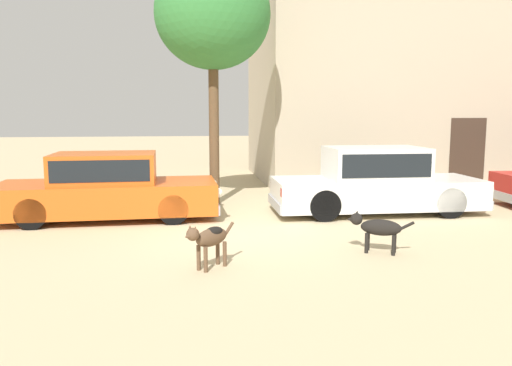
% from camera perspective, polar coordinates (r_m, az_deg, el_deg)
% --- Properties ---
extents(ground_plane, '(80.00, 80.00, 0.00)m').
position_cam_1_polar(ground_plane, '(9.81, -1.49, -5.40)').
color(ground_plane, tan).
extents(parked_sedan_nearest, '(4.74, 1.86, 1.41)m').
position_cam_1_polar(parked_sedan_nearest, '(11.25, -16.35, -0.39)').
color(parked_sedan_nearest, '#D15619').
rests_on(parked_sedan_nearest, ground_plane).
extents(parked_sedan_second, '(4.78, 1.77, 1.49)m').
position_cam_1_polar(parked_sedan_second, '(11.77, 13.26, 0.24)').
color(parked_sedan_second, silver).
rests_on(parked_sedan_second, ground_plane).
extents(apartment_block, '(16.39, 6.06, 9.14)m').
position_cam_1_polar(apartment_block, '(20.17, 24.87, 13.77)').
color(apartment_block, tan).
rests_on(apartment_block, ground_plane).
extents(stray_dog_spotted, '(0.78, 0.70, 0.70)m').
position_cam_1_polar(stray_dog_spotted, '(7.42, -5.26, -6.11)').
color(stray_dog_spotted, brown).
rests_on(stray_dog_spotted, ground_plane).
extents(stray_dog_tan, '(0.99, 0.56, 0.67)m').
position_cam_1_polar(stray_dog_tan, '(8.48, 13.36, -4.84)').
color(stray_dog_tan, black).
rests_on(stray_dog_tan, ground_plane).
extents(acacia_tree_left, '(2.77, 2.49, 5.90)m').
position_cam_1_polar(acacia_tree_left, '(12.77, -4.87, 18.23)').
color(acacia_tree_left, brown).
rests_on(acacia_tree_left, ground_plane).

